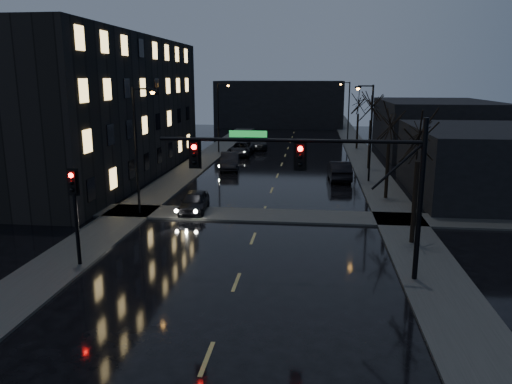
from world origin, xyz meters
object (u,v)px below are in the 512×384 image
(oncoming_car_b, at_px, (230,161))
(oncoming_car_d, at_px, (258,142))
(oncoming_car_c, at_px, (241,149))
(lead_car, at_px, (339,170))
(oncoming_car_a, at_px, (194,202))

(oncoming_car_b, bearing_deg, oncoming_car_d, 78.65)
(oncoming_car_c, xyz_separation_m, lead_car, (10.32, -12.73, 0.08))
(oncoming_car_b, xyz_separation_m, oncoming_car_c, (-0.18, 8.80, -0.06))
(oncoming_car_b, xyz_separation_m, oncoming_car_d, (1.12, 14.44, -0.04))
(oncoming_car_b, bearing_deg, oncoming_car_a, -95.80)
(oncoming_car_d, bearing_deg, oncoming_car_b, -102.21)
(oncoming_car_c, bearing_deg, oncoming_car_b, -86.99)
(oncoming_car_a, distance_m, oncoming_car_b, 15.71)
(lead_car, bearing_deg, oncoming_car_a, 46.63)
(oncoming_car_b, bearing_deg, oncoming_car_c, 84.28)
(oncoming_car_b, relative_size, lead_car, 0.97)
(oncoming_car_d, bearing_deg, oncoming_car_c, -110.77)
(oncoming_car_a, distance_m, lead_car, 15.34)
(oncoming_car_b, bearing_deg, lead_car, -28.09)
(oncoming_car_c, relative_size, lead_car, 1.07)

